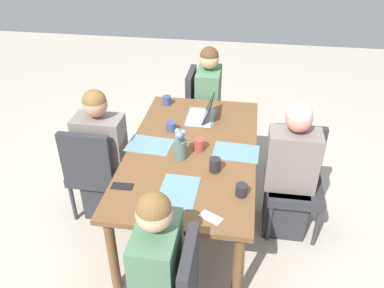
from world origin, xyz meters
name	(u,v)px	position (x,y,z in m)	size (l,w,h in m)	color
ground_plane	(192,217)	(0.00, 0.00, 0.00)	(10.00, 10.00, 0.00)	#B2A899
dining_table	(192,157)	(0.00, 0.00, 0.66)	(1.82, 1.03, 0.74)	brown
chair_far_left_near	(296,175)	(-0.10, 0.86, 0.50)	(0.44, 0.44, 0.90)	#2D2D33
person_far_left_near	(289,177)	(-0.02, 0.80, 0.53)	(0.36, 0.40, 1.19)	#2D2D33
person_head_right_left_mid	(159,282)	(1.13, -0.03, 0.53)	(0.40, 0.36, 1.19)	#2D2D33
chair_near_left_far	(94,168)	(0.06, -0.84, 0.50)	(0.44, 0.44, 0.90)	#2D2D33
person_near_left_far	(103,161)	(-0.02, -0.78, 0.53)	(0.36, 0.40, 1.19)	#2D2D33
chair_head_left_right_near	(201,107)	(-1.21, -0.08, 0.50)	(0.44, 0.44, 0.90)	#2D2D33
person_head_left_right_near	(208,107)	(-1.15, 0.00, 0.53)	(0.40, 0.36, 1.19)	#2D2D33
flower_vase	(180,146)	(0.14, -0.07, 0.85)	(0.11, 0.10, 0.26)	#4C6B60
placemat_far_left_near	(236,152)	(-0.01, 0.35, 0.74)	(0.36, 0.26, 0.00)	slate
placemat_head_right_left_mid	(179,191)	(0.54, -0.01, 0.74)	(0.36, 0.26, 0.00)	slate
placemat_near_left_far	(149,145)	(-0.01, -0.35, 0.74)	(0.36, 0.26, 0.00)	slate
placemat_head_left_right_near	(201,117)	(-0.55, 0.00, 0.74)	(0.36, 0.26, 0.00)	slate
laptop_head_left_right_near	(203,115)	(-0.51, 0.02, 0.78)	(0.32, 0.22, 0.20)	silver
coffee_mug_near_left	(199,144)	(0.00, 0.06, 0.79)	(0.08, 0.08, 0.10)	#AD3D38
coffee_mug_near_right	(167,100)	(-0.75, -0.36, 0.78)	(0.08, 0.08, 0.09)	#33477A
coffee_mug_centre_left	(215,165)	(0.26, 0.21, 0.79)	(0.08, 0.08, 0.11)	#232328
coffee_mug_centre_right	(241,190)	(0.51, 0.42, 0.78)	(0.08, 0.08, 0.09)	#232328
coffee_mug_far_left	(171,127)	(-0.26, -0.22, 0.78)	(0.09, 0.09, 0.08)	#33477A
phone_black	(122,186)	(0.55, -0.41, 0.74)	(0.15, 0.07, 0.01)	black
phone_silver	(211,218)	(0.77, 0.24, 0.74)	(0.15, 0.07, 0.01)	silver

